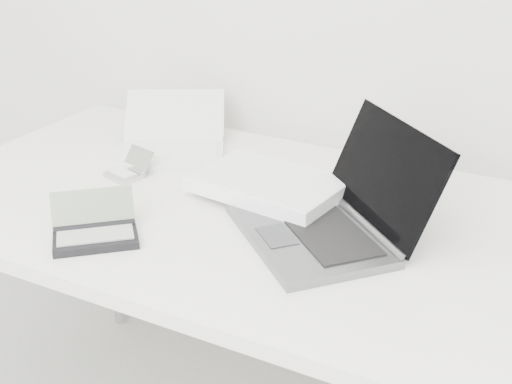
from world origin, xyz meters
The scene contains 5 objects.
desk centered at (0.00, 1.55, 0.68)m, with size 1.60×0.80×0.73m.
laptop_large centered at (0.04, 1.56, 0.77)m, with size 0.57×0.45×0.21m.
netbook_open_white centered at (-0.39, 1.74, 0.75)m, with size 0.37×0.39×0.11m.
pda_silver centered at (-0.39, 1.56, 0.74)m, with size 0.10×0.11×0.06m.
palmtop_charcoal centered at (-0.26, 1.29, 0.75)m, with size 0.20×0.20×0.08m.
Camera 1 is at (0.58, 0.38, 1.38)m, focal length 50.00 mm.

